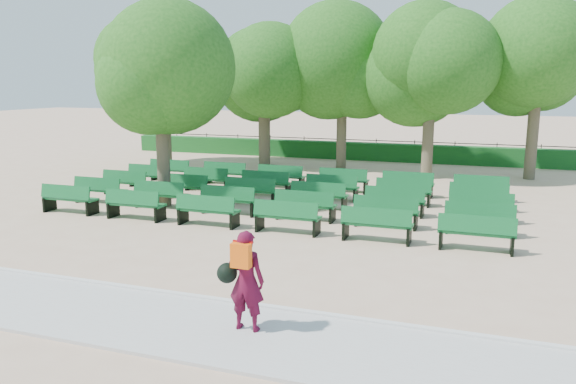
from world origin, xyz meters
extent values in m
plane|color=tan|center=(0.00, 0.00, 0.00)|extent=(120.00, 120.00, 0.00)
cube|color=#BAB9B5|center=(0.00, -7.40, 0.03)|extent=(30.00, 2.20, 0.06)
cube|color=silver|center=(0.00, -6.25, 0.05)|extent=(30.00, 0.12, 0.10)
cube|color=#16581F|center=(0.00, 14.00, 0.45)|extent=(26.00, 0.70, 0.90)
cube|color=#105F2A|center=(0.33, 1.97, 0.45)|extent=(1.83, 0.61, 0.06)
cube|color=#105F2A|center=(0.33, 1.76, 0.70)|extent=(1.81, 0.24, 0.42)
cylinder|color=brown|center=(-3.45, 0.71, 1.50)|extent=(0.42, 0.42, 3.01)
ellipsoid|color=#27641A|center=(-3.45, 0.71, 4.16)|extent=(4.19, 4.19, 3.77)
imported|color=#4C0A22|center=(2.94, -7.21, 0.89)|extent=(0.61, 0.40, 1.66)
cube|color=#FF5F0D|center=(2.94, -7.40, 1.37)|extent=(0.31, 0.16, 0.39)
sphere|color=black|center=(2.63, -7.26, 1.00)|extent=(0.33, 0.33, 0.33)
camera|label=1|loc=(6.40, -15.05, 4.01)|focal=35.00mm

